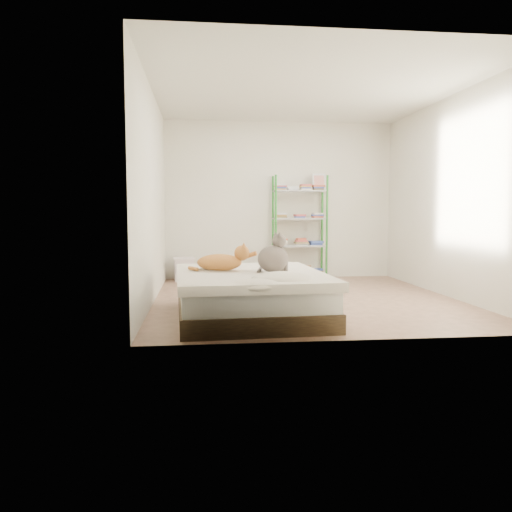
{
  "coord_description": "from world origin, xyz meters",
  "views": [
    {
      "loc": [
        -1.31,
        -6.21,
        1.1
      ],
      "look_at": [
        -0.71,
        -0.75,
        0.62
      ],
      "focal_mm": 35.0,
      "sensor_mm": 36.0,
      "label": 1
    }
  ],
  "objects": [
    {
      "name": "bed",
      "position": [
        -0.81,
        -1.05,
        0.24
      ],
      "size": [
        1.6,
        1.95,
        0.48
      ],
      "rotation": [
        0.0,
        0.0,
        0.05
      ],
      "color": "brown",
      "rests_on": "ground"
    },
    {
      "name": "cardboard_box",
      "position": [
        -0.07,
        0.69,
        0.17
      ],
      "size": [
        0.49,
        0.47,
        0.39
      ],
      "rotation": [
        0.0,
        0.0,
        0.04
      ],
      "color": "#9F815A",
      "rests_on": "ground"
    },
    {
      "name": "room",
      "position": [
        0.0,
        0.0,
        1.3
      ],
      "size": [
        3.81,
        4.21,
        2.61
      ],
      "color": "#A37D65",
      "rests_on": "ground"
    },
    {
      "name": "orange_cat",
      "position": [
        -1.12,
        -0.91,
        0.59
      ],
      "size": [
        0.58,
        0.34,
        0.23
      ],
      "primitive_type": null,
      "rotation": [
        0.0,
        0.0,
        -0.07
      ],
      "color": "#EB954F",
      "rests_on": "bed"
    },
    {
      "name": "grey_cat",
      "position": [
        -0.57,
        -1.1,
        0.68
      ],
      "size": [
        0.42,
        0.38,
        0.4
      ],
      "primitive_type": null,
      "rotation": [
        0.0,
        0.0,
        1.85
      ],
      "color": "#685D57",
      "rests_on": "bed"
    },
    {
      "name": "white_bin",
      "position": [
        -1.59,
        1.85,
        0.19
      ],
      "size": [
        0.36,
        0.33,
        0.38
      ],
      "rotation": [
        0.0,
        0.0,
        0.13
      ],
      "color": "white",
      "rests_on": "ground"
    },
    {
      "name": "shelf_unit",
      "position": [
        0.31,
        1.88,
        0.85
      ],
      "size": [
        0.88,
        0.36,
        1.74
      ],
      "color": "#2E852D",
      "rests_on": "ground"
    }
  ]
}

